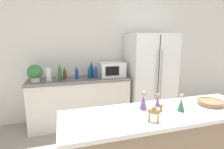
# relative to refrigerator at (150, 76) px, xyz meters

# --- Properties ---
(wall_back) EXTENTS (8.00, 0.06, 2.55)m
(wall_back) POSITION_rel_refrigerator_xyz_m (-1.06, 0.38, 0.41)
(wall_back) COLOR silver
(wall_back) RESTS_ON ground_plane
(back_counter) EXTENTS (1.85, 0.63, 0.89)m
(back_counter) POSITION_rel_refrigerator_xyz_m (-1.44, 0.05, -0.42)
(back_counter) COLOR silver
(back_counter) RESTS_ON ground_plane
(refrigerator) EXTENTS (0.94, 0.70, 1.72)m
(refrigerator) POSITION_rel_refrigerator_xyz_m (0.00, 0.00, 0.00)
(refrigerator) COLOR white
(refrigerator) RESTS_ON ground_plane
(potted_plant) EXTENTS (0.25, 0.25, 0.30)m
(potted_plant) POSITION_rel_refrigerator_xyz_m (-2.20, 0.02, 0.19)
(potted_plant) COLOR silver
(potted_plant) RESTS_ON back_counter
(paper_towel_roll) EXTENTS (0.10, 0.10, 0.23)m
(paper_towel_roll) POSITION_rel_refrigerator_xyz_m (-1.98, 0.02, 0.14)
(paper_towel_roll) COLOR white
(paper_towel_roll) RESTS_ON back_counter
(microwave) EXTENTS (0.48, 0.37, 0.28)m
(microwave) POSITION_rel_refrigerator_xyz_m (-0.80, 0.07, 0.17)
(microwave) COLOR white
(microwave) RESTS_ON back_counter
(back_bottle_0) EXTENTS (0.06, 0.06, 0.26)m
(back_bottle_0) POSITION_rel_refrigerator_xyz_m (-1.83, 0.08, 0.15)
(back_bottle_0) COLOR #B2B7BC
(back_bottle_0) RESTS_ON back_counter
(back_bottle_1) EXTENTS (0.07, 0.07, 0.24)m
(back_bottle_1) POSITION_rel_refrigerator_xyz_m (-1.25, 0.04, 0.14)
(back_bottle_1) COLOR navy
(back_bottle_1) RESTS_ON back_counter
(back_bottle_2) EXTENTS (0.06, 0.06, 0.25)m
(back_bottle_2) POSITION_rel_refrigerator_xyz_m (-1.49, 0.03, 0.14)
(back_bottle_2) COLOR navy
(back_bottle_2) RESTS_ON back_counter
(back_bottle_3) EXTENTS (0.06, 0.06, 0.31)m
(back_bottle_3) POSITION_rel_refrigerator_xyz_m (-1.79, -0.04, 0.18)
(back_bottle_3) COLOR #2D6033
(back_bottle_3) RESTS_ON back_counter
(back_bottle_4) EXTENTS (0.07, 0.07, 0.23)m
(back_bottle_4) POSITION_rel_refrigerator_xyz_m (-1.70, 0.09, 0.14)
(back_bottle_4) COLOR brown
(back_bottle_4) RESTS_ON back_counter
(back_bottle_5) EXTENTS (0.06, 0.06, 0.25)m
(back_bottle_5) POSITION_rel_refrigerator_xyz_m (-1.14, -0.01, 0.15)
(back_bottle_5) COLOR navy
(back_bottle_5) RESTS_ON back_counter
(back_bottle_6) EXTENTS (0.07, 0.07, 0.32)m
(back_bottle_6) POSITION_rel_refrigerator_xyz_m (-1.20, 0.11, 0.18)
(back_bottle_6) COLOR navy
(back_bottle_6) RESTS_ON back_counter
(fruit_bowl) EXTENTS (0.25, 0.25, 0.05)m
(fruit_bowl) POSITION_rel_refrigerator_xyz_m (-0.36, -1.88, 0.13)
(fruit_bowl) COLOR #8C6647
(fruit_bowl) RESTS_ON bar_counter
(camel_figurine) EXTENTS (0.12, 0.11, 0.15)m
(camel_figurine) POSITION_rel_refrigerator_xyz_m (-1.08, -2.05, 0.19)
(camel_figurine) COLOR olive
(camel_figurine) RESTS_ON bar_counter
(wise_man_figurine_blue) EXTENTS (0.07, 0.07, 0.16)m
(wise_man_figurine_blue) POSITION_rel_refrigerator_xyz_m (-0.74, -1.93, 0.17)
(wise_man_figurine_blue) COLOR #33664C
(wise_man_figurine_blue) RESTS_ON bar_counter
(wise_man_figurine_crimson) EXTENTS (0.06, 0.06, 0.13)m
(wise_man_figurine_crimson) POSITION_rel_refrigerator_xyz_m (-0.88, -1.76, 0.15)
(wise_man_figurine_crimson) COLOR #6B4784
(wise_man_figurine_crimson) RESTS_ON bar_counter
(wise_man_figurine_purple) EXTENTS (0.07, 0.07, 0.17)m
(wise_man_figurine_purple) POSITION_rel_refrigerator_xyz_m (-1.05, -1.79, 0.17)
(wise_man_figurine_purple) COLOR #6B4784
(wise_man_figurine_purple) RESTS_ON bar_counter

